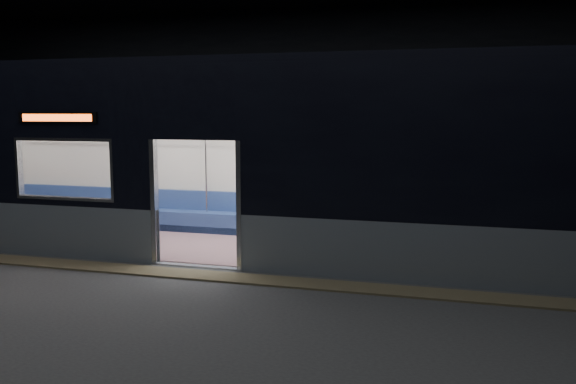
% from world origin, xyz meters
% --- Properties ---
extents(station_floor, '(24.00, 14.00, 0.01)m').
position_xyz_m(station_floor, '(0.00, 0.00, -0.01)').
color(station_floor, '#47494C').
rests_on(station_floor, ground).
extents(station_envelope, '(24.00, 14.00, 5.00)m').
position_xyz_m(station_envelope, '(0.00, 0.00, 3.66)').
color(station_envelope, black).
rests_on(station_envelope, station_floor).
extents(tactile_strip, '(22.80, 0.50, 0.03)m').
position_xyz_m(tactile_strip, '(0.00, 0.55, 0.01)').
color(tactile_strip, '#8C7F59').
rests_on(tactile_strip, station_floor).
extents(metro_car, '(18.00, 3.04, 3.35)m').
position_xyz_m(metro_car, '(-0.00, 2.54, 1.85)').
color(metro_car, gray).
rests_on(metro_car, station_floor).
extents(passenger, '(0.36, 0.63, 1.29)m').
position_xyz_m(passenger, '(2.82, 3.55, 0.77)').
color(passenger, black).
rests_on(passenger, metro_car).
extents(handbag, '(0.28, 0.25, 0.12)m').
position_xyz_m(handbag, '(2.85, 3.34, 0.66)').
color(handbag, black).
rests_on(handbag, passenger).
extents(transit_map, '(1.03, 0.03, 0.67)m').
position_xyz_m(transit_map, '(1.28, 3.85, 1.48)').
color(transit_map, white).
rests_on(transit_map, metro_car).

